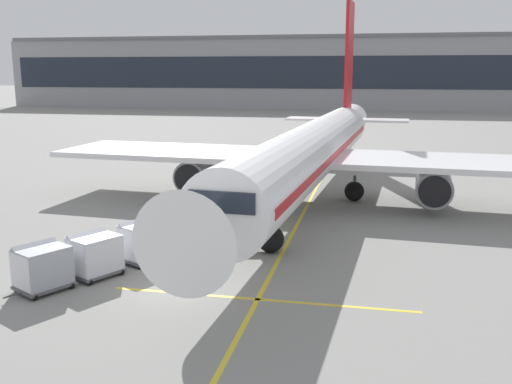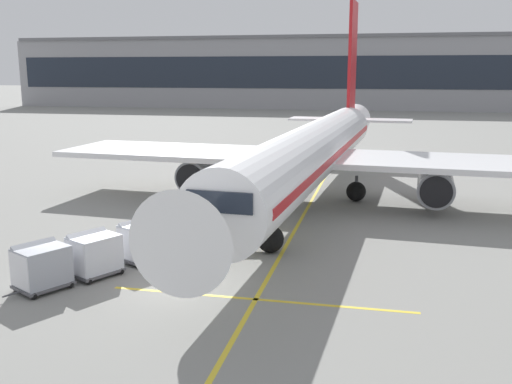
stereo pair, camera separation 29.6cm
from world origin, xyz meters
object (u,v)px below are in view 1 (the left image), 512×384
object	(u,v)px
baggage_cart_third	(42,266)
baggage_cart_second	(94,254)
baggage_cart_lead	(143,241)
safety_cone_engine_keepout	(202,206)
parked_airplane	(314,150)
ground_crew_by_loader	(172,238)
ground_crew_by_carts	(172,229)
belt_loader	(207,226)
safety_cone_wingtip	(206,210)

from	to	relation	value
baggage_cart_third	baggage_cart_second	bearing A→B (deg)	56.23
baggage_cart_lead	safety_cone_engine_keepout	size ratio (longest dim) A/B	3.94
parked_airplane	baggage_cart_second	xyz separation A→B (m)	(-7.54, -16.42, -2.46)
parked_airplane	safety_cone_engine_keepout	world-z (taller)	parked_airplane
ground_crew_by_loader	ground_crew_by_carts	world-z (taller)	same
parked_airplane	ground_crew_by_carts	xyz separation A→B (m)	(-5.67, -11.95, -2.47)
parked_airplane	belt_loader	bearing A→B (deg)	-111.44
belt_loader	ground_crew_by_loader	bearing A→B (deg)	-107.67
belt_loader	baggage_cart_second	xyz separation A→B (m)	(-3.32, -5.70, 0.13)
parked_airplane	safety_cone_engine_keepout	bearing A→B (deg)	-147.43
baggage_cart_third	ground_crew_by_carts	xyz separation A→B (m)	(3.15, 6.40, -0.00)
safety_cone_wingtip	safety_cone_engine_keepout	bearing A→B (deg)	120.08
baggage_cart_lead	ground_crew_by_carts	distance (m)	2.28
ground_crew_by_loader	safety_cone_wingtip	size ratio (longest dim) A/B	2.61
baggage_cart_second	safety_cone_wingtip	xyz separation A→B (m)	(1.58, 11.36, -0.67)
ground_crew_by_carts	parked_airplane	bearing A→B (deg)	64.61
ground_crew_by_carts	baggage_cart_third	bearing A→B (deg)	-116.22
baggage_cart_third	safety_cone_engine_keepout	xyz separation A→B (m)	(2.33, 14.20, -0.66)
ground_crew_by_loader	ground_crew_by_carts	xyz separation A→B (m)	(-0.58, 1.53, 0.00)
parked_airplane	ground_crew_by_loader	bearing A→B (deg)	-110.68
baggage_cart_second	safety_cone_wingtip	size ratio (longest dim) A/B	4.14
ground_crew_by_carts	safety_cone_engine_keepout	distance (m)	7.88
baggage_cart_lead	ground_crew_by_carts	size ratio (longest dim) A/B	1.59
safety_cone_engine_keepout	baggage_cart_second	bearing A→B (deg)	-94.87
baggage_cart_second	safety_cone_engine_keepout	bearing A→B (deg)	85.13
baggage_cart_second	safety_cone_engine_keepout	distance (m)	12.34
baggage_cart_lead	baggage_cart_third	bearing A→B (deg)	-121.44
belt_loader	safety_cone_wingtip	bearing A→B (deg)	107.12
belt_loader	ground_crew_by_loader	world-z (taller)	belt_loader
ground_crew_by_loader	baggage_cart_third	bearing A→B (deg)	-127.48
baggage_cart_lead	safety_cone_engine_keepout	distance (m)	10.04
baggage_cart_second	safety_cone_wingtip	world-z (taller)	baggage_cart_second
safety_cone_engine_keepout	ground_crew_by_loader	bearing A→B (deg)	-81.48
baggage_cart_lead	baggage_cart_second	distance (m)	2.60
parked_airplane	baggage_cart_second	world-z (taller)	parked_airplane
safety_cone_engine_keepout	parked_airplane	bearing A→B (deg)	32.57
belt_loader	baggage_cart_lead	distance (m)	4.00
safety_cone_engine_keepout	safety_cone_wingtip	size ratio (longest dim) A/B	1.05
baggage_cart_second	safety_cone_engine_keepout	world-z (taller)	baggage_cart_second
parked_airplane	ground_crew_by_carts	size ratio (longest dim) A/B	25.90
parked_airplane	safety_cone_engine_keepout	distance (m)	8.31
baggage_cart_third	parked_airplane	bearing A→B (deg)	64.32
belt_loader	baggage_cart_third	world-z (taller)	belt_loader
baggage_cart_third	safety_cone_engine_keepout	distance (m)	14.41
belt_loader	baggage_cart_lead	size ratio (longest dim) A/B	1.80
belt_loader	baggage_cart_third	xyz separation A→B (m)	(-4.61, -7.62, 0.13)
baggage_cart_lead	baggage_cart_third	distance (m)	4.91
baggage_cart_third	safety_cone_engine_keepout	size ratio (longest dim) A/B	3.94
baggage_cart_lead	ground_crew_by_loader	world-z (taller)	baggage_cart_lead
belt_loader	baggage_cart_lead	xyz separation A→B (m)	(-2.05, -3.43, 0.13)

